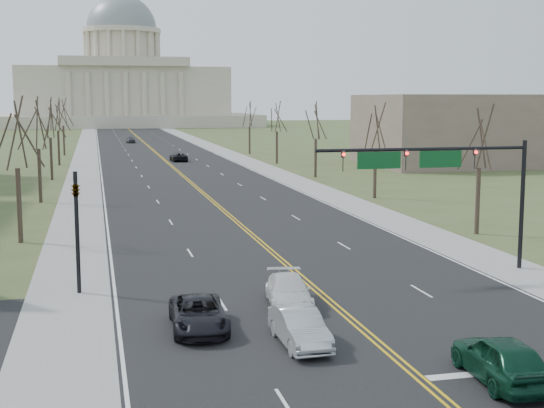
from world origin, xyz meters
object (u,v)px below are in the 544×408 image
signal_left (77,218)px  car_sb_inner_lead (300,327)px  car_sb_outer_lead (199,314)px  signal_mast (439,168)px  car_far_nb (179,157)px  car_nb_inner_lead (502,359)px  car_sb_inner_second (289,291)px  car_far_sb (130,140)px

signal_left → car_sb_inner_lead: (8.44, -10.10, -3.00)m
car_sb_outer_lead → car_sb_inner_lead: bearing=-36.5°
signal_mast → car_far_nb: bearing=94.1°
signal_left → car_far_nb: (13.37, 77.77, -3.03)m
signal_mast → car_nb_inner_lead: (-4.94, -15.37, -4.93)m
car_nb_inner_lead → car_far_nb: car_nb_inner_lead is taller
signal_left → car_sb_inner_lead: size_ratio=1.40×
signal_mast → car_sb_inner_lead: bearing=-136.1°
car_sb_inner_second → car_far_nb: (3.94, 82.38, -0.02)m
car_sb_inner_lead → car_sb_inner_second: bearing=78.4°
car_far_nb → car_sb_inner_lead: bearing=83.7°
car_sb_inner_second → car_nb_inner_lead: bearing=-59.0°
car_nb_inner_lead → car_far_nb: size_ratio=1.00×
signal_mast → car_sb_inner_second: 11.73m
car_far_sb → car_sb_inner_second: bearing=-95.2°
car_sb_inner_second → car_sb_outer_lead: bearing=-141.4°
car_sb_inner_lead → car_sb_inner_second: size_ratio=0.91×
car_nb_inner_lead → car_sb_inner_second: (-4.59, 10.77, -0.14)m
car_nb_inner_lead → car_sb_outer_lead: car_nb_inner_lead is taller
car_nb_inner_lead → car_far_sb: size_ratio=1.19×
car_sb_inner_lead → car_sb_inner_second: (0.98, 5.50, -0.02)m
signal_left → car_sb_outer_lead: (4.90, -7.28, -3.03)m
car_sb_outer_lead → car_far_sb: bearing=90.6°
car_nb_inner_lead → car_far_nb: (-0.64, 93.15, -0.15)m
car_nb_inner_lead → car_sb_inner_lead: (-5.57, 5.27, -0.11)m
car_nb_inner_lead → car_far_sb: bearing=-84.4°
signal_mast → car_far_sb: bearing=94.6°
car_sb_outer_lead → car_far_sb: (3.65, 135.40, 0.02)m
car_sb_outer_lead → car_sb_inner_second: size_ratio=1.02×
signal_left → car_far_sb: signal_left is taller
signal_mast → signal_left: signal_mast is taller
signal_mast → car_sb_inner_lead: (-10.51, -10.10, -5.04)m
signal_left → car_sb_outer_lead: 9.28m
car_nb_inner_lead → car_sb_inner_second: size_ratio=1.02×
car_sb_inner_second → signal_mast: bearing=33.8°
signal_left → car_sb_inner_lead: bearing=-50.1°
car_far_sb → signal_mast: bearing=-90.9°
car_sb_inner_second → car_far_nb: size_ratio=0.98×
signal_mast → car_nb_inner_lead: bearing=-107.8°
signal_mast → car_nb_inner_lead: signal_mast is taller
signal_mast → car_far_sb: 128.64m
car_far_nb → car_far_sb: bearing=-87.6°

